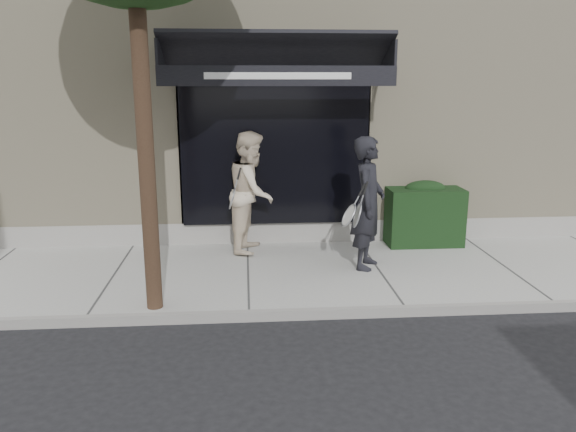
{
  "coord_description": "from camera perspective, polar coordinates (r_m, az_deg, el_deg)",
  "views": [
    {
      "loc": [
        -2.02,
        -8.12,
        2.95
      ],
      "look_at": [
        -1.34,
        0.6,
        0.83
      ],
      "focal_mm": 35.0,
      "sensor_mm": 36.0,
      "label": 1
    }
  ],
  "objects": [
    {
      "name": "pedestrian_back",
      "position": [
        9.4,
        -3.7,
        2.46
      ],
      "size": [
        0.95,
        1.12,
        2.02
      ],
      "color": "beige",
      "rests_on": "sidewalk"
    },
    {
      "name": "ground",
      "position": [
        8.87,
        9.04,
        -5.95
      ],
      "size": [
        80.0,
        80.0,
        0.0
      ],
      "primitive_type": "plane",
      "color": "black",
      "rests_on": "ground"
    },
    {
      "name": "sidewalk",
      "position": [
        8.85,
        9.05,
        -5.58
      ],
      "size": [
        20.0,
        3.0,
        0.12
      ],
      "primitive_type": "cube",
      "color": "#9D9D97",
      "rests_on": "ground"
    },
    {
      "name": "hedge",
      "position": [
        10.13,
        13.62,
        0.2
      ],
      "size": [
        1.3,
        0.7,
        1.14
      ],
      "color": "black",
      "rests_on": "sidewalk"
    },
    {
      "name": "building_facade",
      "position": [
        13.23,
        4.43,
        12.7
      ],
      "size": [
        14.3,
        8.04,
        5.64
      ],
      "color": "beige",
      "rests_on": "ground"
    },
    {
      "name": "pedestrian_front",
      "position": [
        8.59,
        8.13,
        1.29
      ],
      "size": [
        0.82,
        0.9,
        2.02
      ],
      "color": "black",
      "rests_on": "sidewalk"
    },
    {
      "name": "curb",
      "position": [
        7.45,
        11.82,
        -9.4
      ],
      "size": [
        20.0,
        0.1,
        0.14
      ],
      "primitive_type": "cube",
      "color": "gray",
      "rests_on": "ground"
    }
  ]
}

